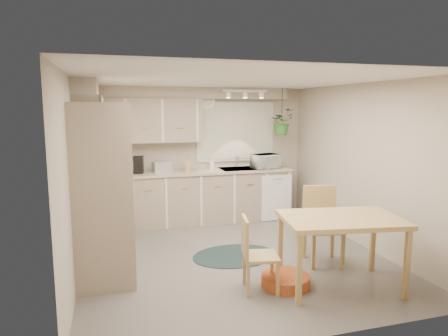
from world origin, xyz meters
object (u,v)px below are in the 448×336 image
(chair_back, at_px, (324,226))
(braided_rug, at_px, (235,256))
(microwave, at_px, (265,160))
(dining_table, at_px, (340,252))
(pet_bed, at_px, (285,280))
(chair_left, at_px, (261,254))

(chair_back, bearing_deg, braided_rug, -17.45)
(microwave, bearing_deg, dining_table, -109.12)
(pet_bed, distance_m, microwave, 3.05)
(braided_rug, distance_m, microwave, 2.30)
(dining_table, relative_size, chair_back, 1.30)
(chair_left, height_order, braided_rug, chair_left)
(chair_left, relative_size, braided_rug, 0.71)
(chair_back, bearing_deg, microwave, -81.01)
(dining_table, xyz_separation_m, chair_left, (-0.90, 0.16, 0.01))
(chair_back, xyz_separation_m, pet_bed, (-0.77, -0.50, -0.44))
(dining_table, height_order, pet_bed, dining_table)
(chair_back, height_order, braided_rug, chair_back)
(chair_back, bearing_deg, chair_left, 36.33)
(chair_left, xyz_separation_m, pet_bed, (0.32, 0.02, -0.36))
(chair_back, bearing_deg, pet_bed, 43.80)
(pet_bed, bearing_deg, chair_left, -176.54)
(chair_left, distance_m, pet_bed, 0.48)
(dining_table, height_order, braided_rug, dining_table)
(braided_rug, xyz_separation_m, microwave, (1.12, 1.68, 1.10))
(braided_rug, height_order, pet_bed, pet_bed)
(dining_table, bearing_deg, chair_left, 170.02)
(chair_left, distance_m, braided_rug, 1.16)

